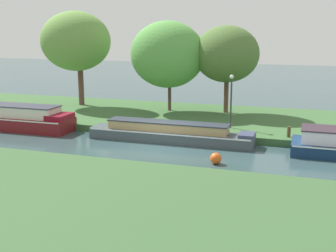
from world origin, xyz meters
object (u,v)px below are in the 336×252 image
Objects in this scene: maroon_narrowboat at (22,119)px; mooring_post_near at (289,132)px; channel_buoy at (216,158)px; slate_barge at (170,133)px; lamp_post at (231,95)px; willow_tree_centre at (167,55)px; willow_tree_right at (226,54)px; willow_tree_left at (75,41)px.

maroon_narrowboat is 11.33× the size of mooring_post_near.
slate_barge is at bearing 135.12° from channel_buoy.
channel_buoy is (3.31, -3.29, -0.23)m from slate_barge.
lamp_post is (12.66, 2.83, 1.68)m from maroon_narrowboat.
channel_buoy is (5.69, -10.01, -4.19)m from willow_tree_centre.
willow_tree_right is at bearing 32.94° from maroon_narrowboat.
willow_tree_right reaches higher than lamp_post.
lamp_post is 6.49m from channel_buoy.
lamp_post is (5.26, -3.89, -2.08)m from willow_tree_centre.
mooring_post_near is 1.09× the size of channel_buoy.
lamp_post is at bearing -75.15° from willow_tree_right.
maroon_narrowboat is at bearing 180.00° from slate_barge.
willow_tree_left is 1.18× the size of willow_tree_right.
maroon_narrowboat is at bearing -90.67° from willow_tree_left.
maroon_narrowboat is 14.16m from willow_tree_right.
willow_tree_left is 13.14× the size of channel_buoy.
willow_tree_right is at bearing 77.36° from slate_barge.
channel_buoy is (1.64, -10.71, -4.25)m from willow_tree_right.
willow_tree_centre is 12.25m from channel_buoy.
willow_tree_right is 10.27× the size of mooring_post_near.
maroon_narrowboat is at bearing -167.40° from lamp_post.
slate_barge is at bearing -35.23° from willow_tree_left.
willow_tree_centre reaches higher than lamp_post.
willow_tree_right is 11.64m from channel_buoy.
willow_tree_left is at bearing 144.77° from slate_barge.
willow_tree_right is 5.20m from lamp_post.
willow_tree_left is 17.51m from mooring_post_near.
channel_buoy is at bearing -44.88° from slate_barge.
maroon_narrowboat is 13.08m from lamp_post.
maroon_narrowboat reaches higher than slate_barge.
mooring_post_near is at bearing 57.94° from channel_buoy.
willow_tree_right is 1.90× the size of lamp_post.
mooring_post_near is at bearing -51.49° from willow_tree_right.
willow_tree_centre reaches higher than channel_buoy.
channel_buoy is at bearing -85.99° from lamp_post.
slate_barge is 1.47× the size of willow_tree_centre.
maroon_narrowboat is 2.10× the size of lamp_post.
mooring_post_near is at bearing -30.72° from willow_tree_centre.
willow_tree_left reaches higher than willow_tree_right.
willow_tree_right reaches higher than maroon_narrowboat.
willow_tree_right is (11.44, 7.42, 3.81)m from maroon_narrowboat.
willow_tree_right reaches higher than channel_buoy.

